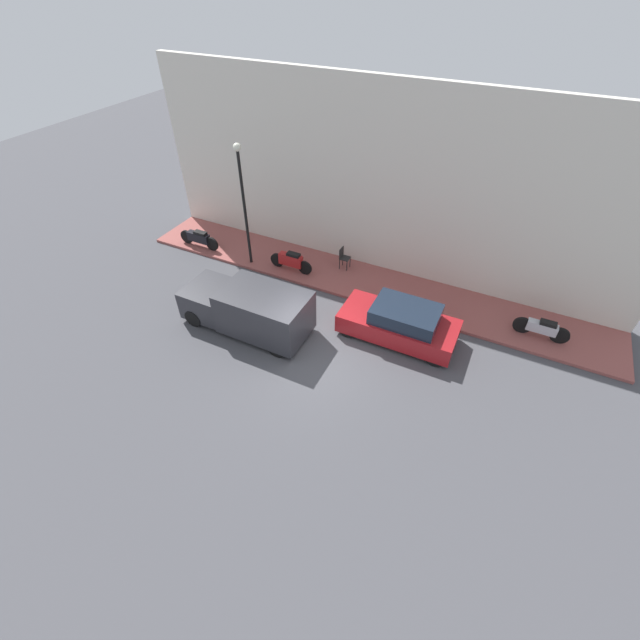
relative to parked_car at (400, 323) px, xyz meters
The scene contains 10 objects.
ground_plane 3.39m from the parked_car, 132.50° to the left, with size 60.00×60.00×0.00m, color #47474C.
sidewalk 3.56m from the parked_car, 44.39° to the left, with size 2.59×19.96×0.12m.
building_facade 5.57m from the parked_car, 31.84° to the left, with size 0.30×19.96×7.48m.
parked_car is the anchor object (origin of this frame).
delivery_van 5.43m from the parked_car, 110.40° to the left, with size 1.91×4.74×1.74m.
scooter_silver 5.00m from the parked_car, 65.28° to the right, with size 0.30×1.88×0.76m.
motorcycle_black 10.28m from the parked_car, 80.72° to the left, with size 0.30×2.09×0.81m.
motorcycle_red 5.74m from the parked_car, 71.08° to the left, with size 0.30×1.97×0.87m.
streetlamp 7.96m from the parked_car, 77.48° to the left, with size 0.31×0.31×5.14m.
cafe_chair 4.63m from the parked_car, 49.25° to the left, with size 0.40×0.40×0.95m.
Camera 1 is at (-9.07, -4.92, 10.62)m, focal length 24.00 mm.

